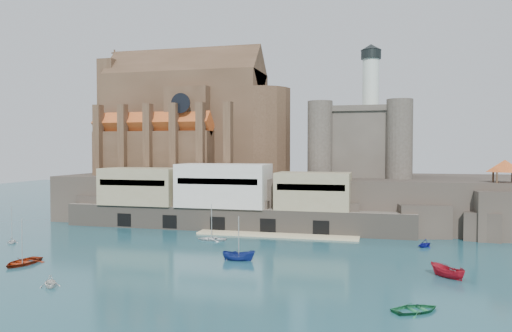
{
  "coord_description": "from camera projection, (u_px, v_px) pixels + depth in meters",
  "views": [
    {
      "loc": [
        21.26,
        -71.33,
        16.08
      ],
      "look_at": [
        -5.56,
        32.0,
        12.35
      ],
      "focal_mm": 35.0,
      "sensor_mm": 36.0,
      "label": 1
    }
  ],
  "objects": [
    {
      "name": "ground",
      "position": [
        238.0,
        256.0,
        74.9
      ],
      "size": [
        300.0,
        300.0,
        0.0
      ],
      "primitive_type": "plane",
      "color": "#184450",
      "rests_on": "ground"
    },
    {
      "name": "promontory",
      "position": [
        287.0,
        198.0,
        112.86
      ],
      "size": [
        100.0,
        36.0,
        10.0
      ],
      "color": "#2B2520",
      "rests_on": "ground"
    },
    {
      "name": "quay",
      "position": [
        222.0,
        199.0,
        99.57
      ],
      "size": [
        70.0,
        12.0,
        13.05
      ],
      "color": "#6D6457",
      "rests_on": "ground"
    },
    {
      "name": "church",
      "position": [
        192.0,
        124.0,
        120.68
      ],
      "size": [
        47.0,
        25.93,
        30.51
      ],
      "color": "#463020",
      "rests_on": "promontory"
    },
    {
      "name": "castle_keep",
      "position": [
        361.0,
        139.0,
        109.96
      ],
      "size": [
        21.2,
        21.2,
        29.3
      ],
      "color": "#443D35",
      "rests_on": "promontory"
    },
    {
      "name": "rock_outcrop",
      "position": [
        504.0,
        216.0,
        89.21
      ],
      "size": [
        14.5,
        10.5,
        8.7
      ],
      "color": "#2B2520",
      "rests_on": "ground"
    },
    {
      "name": "pavilion",
      "position": [
        505.0,
        167.0,
        89.06
      ],
      "size": [
        6.4,
        6.4,
        5.4
      ],
      "color": "#463020",
      "rests_on": "rock_outcrop"
    },
    {
      "name": "boat_0",
      "position": [
        22.0,
        264.0,
        69.23
      ],
      "size": [
        4.42,
        1.45,
        6.12
      ],
      "primitive_type": "imported",
      "rotation": [
        0.0,
        0.0,
        6.24
      ],
      "color": "maroon",
      "rests_on": "ground"
    },
    {
      "name": "boat_1",
      "position": [
        50.0,
        287.0,
        58.08
      ],
      "size": [
        3.18,
        2.94,
        3.15
      ],
      "primitive_type": "imported",
      "rotation": [
        0.0,
        0.0,
        0.62
      ],
      "color": "silver",
      "rests_on": "ground"
    },
    {
      "name": "boat_2",
      "position": [
        239.0,
        260.0,
        71.6
      ],
      "size": [
        2.03,
        1.99,
        4.77
      ],
      "primitive_type": "imported",
      "rotation": [
        0.0,
        0.0,
        1.68
      ],
      "color": "navy",
      "rests_on": "ground"
    },
    {
      "name": "boat_3",
      "position": [
        416.0,
        311.0,
        49.2
      ],
      "size": [
        2.93,
        3.58,
        5.08
      ],
      "primitive_type": "imported",
      "rotation": [
        0.0,
        0.0,
        2.17
      ],
      "color": "#1E6F41",
      "rests_on": "ground"
    },
    {
      "name": "boat_4",
      "position": [
        12.0,
        243.0,
        84.62
      ],
      "size": [
        2.71,
        2.3,
        2.7
      ],
      "primitive_type": "imported",
      "rotation": [
        0.0,
        0.0,
        3.6
      ],
      "color": "white",
      "rests_on": "ground"
    },
    {
      "name": "boat_5",
      "position": [
        447.0,
        277.0,
        62.16
      ],
      "size": [
        2.67,
        2.67,
        4.95
      ],
      "primitive_type": "imported",
      "rotation": [
        0.0,
        0.0,
        3.93
      ],
      "color": "maroon",
      "rests_on": "ground"
    },
    {
      "name": "boat_6",
      "position": [
        212.0,
        240.0,
        87.5
      ],
      "size": [
        1.4,
        3.73,
        5.1
      ],
      "primitive_type": "imported",
      "rotation": [
        0.0,
        0.0,
        4.81
      ],
      "color": "white",
      "rests_on": "ground"
    },
    {
      "name": "boat_7",
      "position": [
        425.0,
        247.0,
        81.5
      ],
      "size": [
        3.19,
        2.98,
        3.17
      ],
      "primitive_type": "imported",
      "rotation": [
        0.0,
        0.0,
        5.64
      ],
      "color": "navy",
      "rests_on": "ground"
    }
  ]
}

